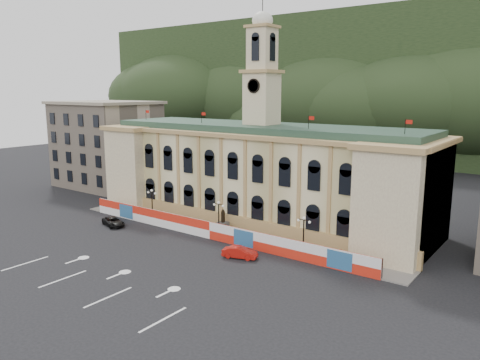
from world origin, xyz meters
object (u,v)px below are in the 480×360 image
Objects in this scene: lamp_center at (219,215)px; black_suv at (113,222)px; red_sedan at (240,252)px; statue at (223,226)px.

black_suv is (-16.40, -6.04, -2.39)m from lamp_center.
lamp_center is 10.18m from red_sedan.
lamp_center reaches higher than black_suv.
statue is at bearing 90.00° from lamp_center.
statue is 17.85m from black_suv.
statue reaches higher than black_suv.
black_suv is (-24.47, -0.29, -0.06)m from red_sedan.
red_sedan is (8.07, -6.75, -0.45)m from statue.
black_suv is at bearing 72.54° from red_sedan.
red_sedan is (8.07, -5.75, -2.34)m from lamp_center.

